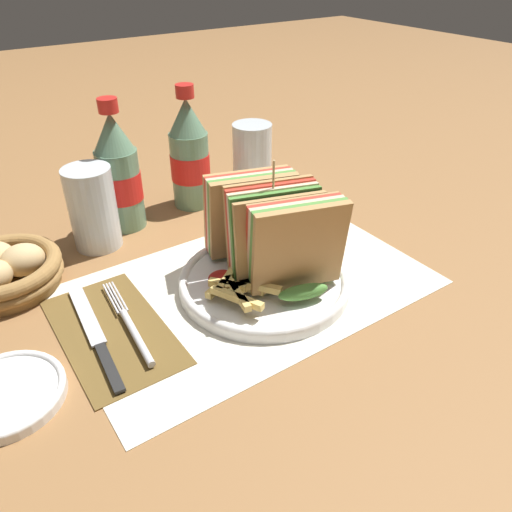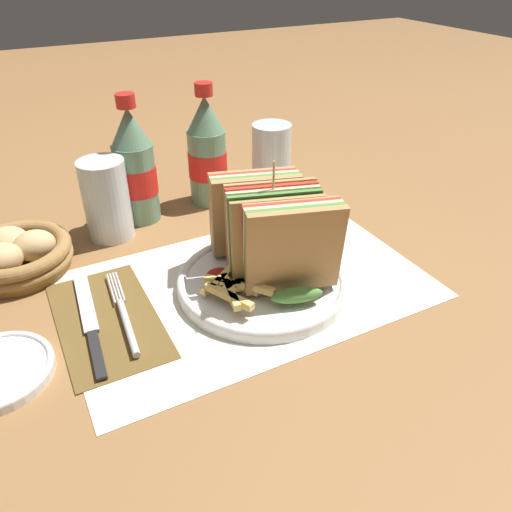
{
  "view_description": "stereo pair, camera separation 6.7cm",
  "coord_description": "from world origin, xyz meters",
  "px_view_note": "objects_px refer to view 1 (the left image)",
  "views": [
    {
      "loc": [
        -0.29,
        -0.43,
        0.4
      ],
      "look_at": [
        0.03,
        0.04,
        0.04
      ],
      "focal_mm": 35.0,
      "sensor_mm": 36.0,
      "label": 1
    },
    {
      "loc": [
        -0.23,
        -0.46,
        0.4
      ],
      "look_at": [
        0.03,
        0.04,
        0.04
      ],
      "focal_mm": 35.0,
      "sensor_mm": 36.0,
      "label": 2
    }
  ],
  "objects_px": {
    "fork": "(132,328)",
    "coke_bottle_near": "(119,175)",
    "plate_main": "(264,281)",
    "glass_near": "(252,163)",
    "club_sandwich": "(272,231)",
    "bread_basket": "(3,271)",
    "coke_bottle_far": "(190,156)",
    "knife": "(96,336)",
    "side_saucer": "(5,394)",
    "glass_far": "(94,213)"
  },
  "relations": [
    {
      "from": "club_sandwich",
      "to": "glass_far",
      "type": "relative_size",
      "value": 1.6
    },
    {
      "from": "coke_bottle_far",
      "to": "bread_basket",
      "type": "relative_size",
      "value": 1.36
    },
    {
      "from": "coke_bottle_near",
      "to": "glass_far",
      "type": "height_order",
      "value": "coke_bottle_near"
    },
    {
      "from": "glass_near",
      "to": "plate_main",
      "type": "bearing_deg",
      "value": -121.03
    },
    {
      "from": "glass_far",
      "to": "bread_basket",
      "type": "xyz_separation_m",
      "value": [
        -0.14,
        -0.03,
        -0.03
      ]
    },
    {
      "from": "glass_near",
      "to": "club_sandwich",
      "type": "bearing_deg",
      "value": -118.85
    },
    {
      "from": "coke_bottle_near",
      "to": "side_saucer",
      "type": "distance_m",
      "value": 0.38
    },
    {
      "from": "plate_main",
      "to": "glass_far",
      "type": "bearing_deg",
      "value": 121.8
    },
    {
      "from": "plate_main",
      "to": "coke_bottle_near",
      "type": "bearing_deg",
      "value": 107.94
    },
    {
      "from": "glass_near",
      "to": "bread_basket",
      "type": "xyz_separation_m",
      "value": [
        -0.45,
        -0.06,
        -0.03
      ]
    },
    {
      "from": "knife",
      "to": "coke_bottle_near",
      "type": "distance_m",
      "value": 0.29
    },
    {
      "from": "glass_far",
      "to": "side_saucer",
      "type": "bearing_deg",
      "value": -127.26
    },
    {
      "from": "plate_main",
      "to": "coke_bottle_far",
      "type": "distance_m",
      "value": 0.29
    },
    {
      "from": "coke_bottle_near",
      "to": "glass_near",
      "type": "height_order",
      "value": "coke_bottle_near"
    },
    {
      "from": "knife",
      "to": "glass_near",
      "type": "distance_m",
      "value": 0.46
    },
    {
      "from": "plate_main",
      "to": "glass_near",
      "type": "relative_size",
      "value": 1.83
    },
    {
      "from": "knife",
      "to": "coke_bottle_far",
      "type": "height_order",
      "value": "coke_bottle_far"
    },
    {
      "from": "coke_bottle_far",
      "to": "glass_far",
      "type": "xyz_separation_m",
      "value": [
        -0.19,
        -0.04,
        -0.03
      ]
    },
    {
      "from": "club_sandwich",
      "to": "fork",
      "type": "distance_m",
      "value": 0.22
    },
    {
      "from": "glass_near",
      "to": "glass_far",
      "type": "xyz_separation_m",
      "value": [
        -0.31,
        -0.03,
        0.0
      ]
    },
    {
      "from": "club_sandwich",
      "to": "coke_bottle_near",
      "type": "xyz_separation_m",
      "value": [
        -0.11,
        0.26,
        0.01
      ]
    },
    {
      "from": "knife",
      "to": "bread_basket",
      "type": "bearing_deg",
      "value": 114.55
    },
    {
      "from": "fork",
      "to": "coke_bottle_far",
      "type": "xyz_separation_m",
      "value": [
        0.23,
        0.27,
        0.08
      ]
    },
    {
      "from": "fork",
      "to": "coke_bottle_near",
      "type": "relative_size",
      "value": 0.84
    },
    {
      "from": "fork",
      "to": "bread_basket",
      "type": "distance_m",
      "value": 0.22
    },
    {
      "from": "club_sandwich",
      "to": "knife",
      "type": "bearing_deg",
      "value": 176.14
    },
    {
      "from": "coke_bottle_near",
      "to": "coke_bottle_far",
      "type": "distance_m",
      "value": 0.13
    },
    {
      "from": "club_sandwich",
      "to": "glass_far",
      "type": "distance_m",
      "value": 0.28
    },
    {
      "from": "plate_main",
      "to": "coke_bottle_far",
      "type": "xyz_separation_m",
      "value": [
        0.04,
        0.28,
        0.08
      ]
    },
    {
      "from": "bread_basket",
      "to": "side_saucer",
      "type": "bearing_deg",
      "value": -101.97
    },
    {
      "from": "bread_basket",
      "to": "glass_near",
      "type": "bearing_deg",
      "value": 8.11
    },
    {
      "from": "fork",
      "to": "coke_bottle_near",
      "type": "height_order",
      "value": "coke_bottle_near"
    },
    {
      "from": "coke_bottle_far",
      "to": "glass_near",
      "type": "relative_size",
      "value": 1.65
    },
    {
      "from": "glass_far",
      "to": "side_saucer",
      "type": "distance_m",
      "value": 0.31
    },
    {
      "from": "bread_basket",
      "to": "side_saucer",
      "type": "xyz_separation_m",
      "value": [
        -0.04,
        -0.21,
        -0.02
      ]
    },
    {
      "from": "knife",
      "to": "fork",
      "type": "bearing_deg",
      "value": -15.05
    },
    {
      "from": "knife",
      "to": "glass_near",
      "type": "height_order",
      "value": "glass_near"
    },
    {
      "from": "coke_bottle_far",
      "to": "glass_near",
      "type": "height_order",
      "value": "coke_bottle_far"
    },
    {
      "from": "fork",
      "to": "glass_far",
      "type": "height_order",
      "value": "glass_far"
    },
    {
      "from": "bread_basket",
      "to": "club_sandwich",
      "type": "bearing_deg",
      "value": -31.83
    },
    {
      "from": "coke_bottle_far",
      "to": "bread_basket",
      "type": "xyz_separation_m",
      "value": [
        -0.33,
        -0.08,
        -0.06
      ]
    },
    {
      "from": "club_sandwich",
      "to": "coke_bottle_far",
      "type": "height_order",
      "value": "coke_bottle_far"
    },
    {
      "from": "plate_main",
      "to": "knife",
      "type": "bearing_deg",
      "value": 173.14
    },
    {
      "from": "glass_far",
      "to": "fork",
      "type": "bearing_deg",
      "value": -99.94
    },
    {
      "from": "club_sandwich",
      "to": "side_saucer",
      "type": "xyz_separation_m",
      "value": [
        -0.35,
        -0.02,
        -0.07
      ]
    },
    {
      "from": "knife",
      "to": "coke_bottle_near",
      "type": "xyz_separation_m",
      "value": [
        0.14,
        0.24,
        0.08
      ]
    },
    {
      "from": "side_saucer",
      "to": "glass_near",
      "type": "bearing_deg",
      "value": 29.13
    },
    {
      "from": "coke_bottle_far",
      "to": "bread_basket",
      "type": "distance_m",
      "value": 0.34
    },
    {
      "from": "club_sandwich",
      "to": "fork",
      "type": "relative_size",
      "value": 1.16
    },
    {
      "from": "side_saucer",
      "to": "bread_basket",
      "type": "bearing_deg",
      "value": 78.03
    }
  ]
}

